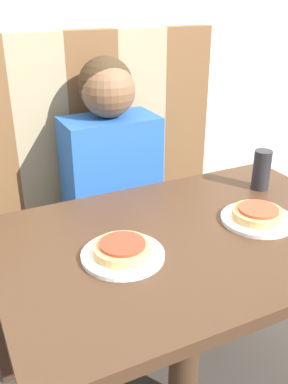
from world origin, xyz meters
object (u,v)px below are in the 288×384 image
at_px(person, 110,146).
at_px(pizza_left, 123,248).
at_px(pizza_right, 258,213).
at_px(plate_right, 257,219).
at_px(drinking_cup, 262,170).
at_px(plate_left, 123,255).

height_order(person, pizza_left, person).
bearing_deg(pizza_right, pizza_left, 180.00).
bearing_deg(pizza_left, plate_right, -0.00).
bearing_deg(drinking_cup, plate_left, -162.92).
distance_m(pizza_right, drinking_cup, 0.25).
relative_size(plate_left, pizza_right, 1.43).
height_order(pizza_left, pizza_right, same).
bearing_deg(drinking_cup, pizza_left, -162.92).
distance_m(person, plate_right, 0.68).
bearing_deg(plate_left, pizza_right, 0.00).
relative_size(plate_left, pizza_left, 1.43).
distance_m(person, pizza_left, 0.67).
xyz_separation_m(person, pizza_left, (-0.22, -0.64, -0.05)).
relative_size(pizza_right, drinking_cup, 1.10).
bearing_deg(person, plate_right, -70.94).
height_order(plate_left, pizza_left, pizza_left).
relative_size(pizza_left, pizza_right, 1.00).
xyz_separation_m(person, pizza_right, (0.22, -0.64, -0.05)).
relative_size(person, plate_left, 3.13).
relative_size(person, pizza_right, 4.47).
bearing_deg(drinking_cup, person, 130.11).
relative_size(plate_left, plate_right, 1.00).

